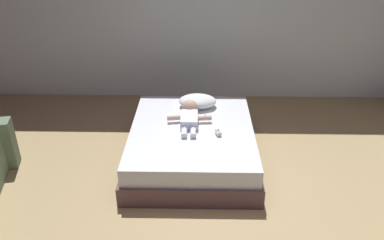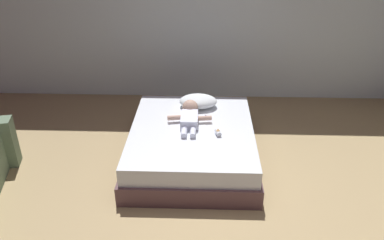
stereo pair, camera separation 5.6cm
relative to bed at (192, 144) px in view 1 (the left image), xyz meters
The scene contains 7 objects.
ground_plane 1.20m from the bed, 83.97° to the right, with size 8.00×8.00×0.00m, color tan.
wall_behind_bed 2.18m from the bed, 86.11° to the left, with size 8.00×0.12×2.78m, color silver.
bed is the anchor object (origin of this frame).
pillow 0.61m from the bed, 83.85° to the left, with size 0.46×0.33×0.15m.
baby 0.33m from the bed, 101.53° to the left, with size 0.52×0.66×0.19m.
toothbrush 0.37m from the bed, 56.56° to the left, with size 0.05×0.12×0.02m.
baby_bottle 0.41m from the bed, 27.48° to the right, with size 0.08×0.11×0.08m.
Camera 1 is at (-0.05, -2.67, 2.58)m, focal length 36.55 mm.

